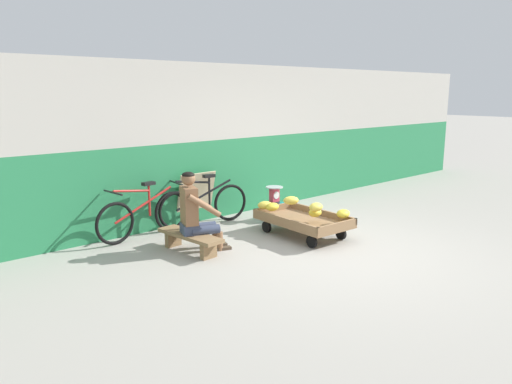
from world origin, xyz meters
name	(u,v)px	position (x,y,z in m)	size (l,w,h in m)	color
ground_plane	(338,253)	(0.00, 0.00, 0.00)	(80.00, 80.00, 0.00)	#A39E93
back_wall	(215,141)	(0.00, 2.83, 1.34)	(16.00, 0.30, 2.68)	#287F4C
banana_cart	(303,221)	(0.23, 0.88, 0.24)	(0.90, 1.48, 0.36)	#8E6B47
banana_pile	(300,208)	(0.15, 0.89, 0.47)	(0.78, 1.43, 0.26)	yellow
low_bench	(190,238)	(-1.52, 1.40, 0.20)	(0.41, 1.12, 0.27)	olive
vendor_seated	(195,212)	(-1.44, 1.37, 0.57)	(0.73, 0.60, 1.14)	brown
plastic_crate	(274,211)	(0.56, 1.88, 0.15)	(0.36, 0.28, 0.30)	#19847F
weighing_scale	(274,195)	(0.56, 1.88, 0.45)	(0.30, 0.30, 0.29)	#28282D
bicycle_near_left	(144,215)	(-1.65, 2.45, 0.35)	(1.66, 0.48, 0.86)	black
bicycle_far_left	(204,205)	(-0.55, 2.42, 0.35)	(1.65, 0.48, 0.86)	black
sign_board	(195,198)	(-0.57, 2.64, 0.44)	(0.70, 0.24, 0.88)	#C6B289
shopping_bag	(294,218)	(0.57, 1.40, 0.12)	(0.18, 0.12, 0.24)	#D13D4C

